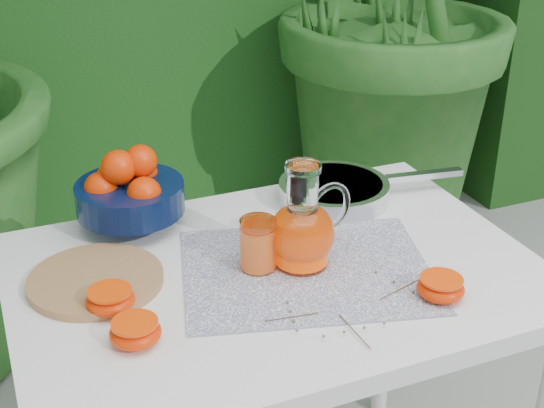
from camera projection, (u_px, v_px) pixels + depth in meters
name	position (u px, v px, depth m)	size (l,w,h in m)	color
white_table	(276.00, 304.00, 1.49)	(1.00, 0.70, 0.75)	white
placemat	(307.00, 270.00, 1.45)	(0.47, 0.36, 0.00)	#0C1248
cutting_board	(96.00, 280.00, 1.40)	(0.25, 0.25, 0.02)	#9C7046
fruit_bowl	(129.00, 191.00, 1.58)	(0.29, 0.29, 0.18)	black
juice_pitcher	(303.00, 230.00, 1.43)	(0.19, 0.15, 0.21)	white
juice_tumbler	(258.00, 245.00, 1.43)	(0.08, 0.08, 0.10)	white
saute_pan	(336.00, 190.00, 1.71)	(0.45, 0.28, 0.05)	silver
orange_halves	(233.00, 306.00, 1.31)	(0.65, 0.28, 0.04)	#FA3B02
thyme_sprigs	(353.00, 310.00, 1.32)	(0.33, 0.20, 0.01)	brown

